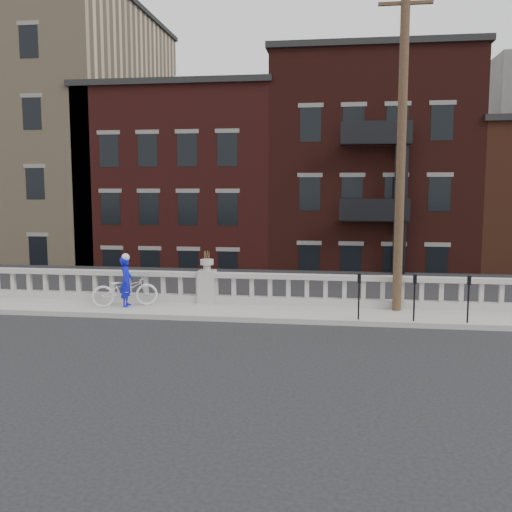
{
  "coord_description": "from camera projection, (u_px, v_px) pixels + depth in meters",
  "views": [
    {
      "loc": [
        4.24,
        -14.53,
        4.01
      ],
      "look_at": [
        1.76,
        3.2,
        1.85
      ],
      "focal_mm": 40.0,
      "sensor_mm": 36.0,
      "label": 1
    }
  ],
  "objects": [
    {
      "name": "lower_level",
      "position": [
        279.0,
        208.0,
        37.62
      ],
      "size": [
        80.0,
        44.0,
        20.8
      ],
      "color": "#605E59",
      "rests_on": "ground"
    },
    {
      "name": "balustrade",
      "position": [
        207.0,
        288.0,
        19.16
      ],
      "size": [
        28.0,
        0.34,
        1.03
      ],
      "color": "gray",
      "rests_on": "sidewalk"
    },
    {
      "name": "bicycle",
      "position": [
        125.0,
        289.0,
        18.56
      ],
      "size": [
        2.23,
        1.52,
        1.11
      ],
      "primitive_type": "imported",
      "rotation": [
        0.0,
        0.0,
        1.98
      ],
      "color": "silver",
      "rests_on": "sidewalk"
    },
    {
      "name": "planter_pedestal",
      "position": [
        207.0,
        283.0,
        19.14
      ],
      "size": [
        0.55,
        0.55,
        1.76
      ],
      "color": "gray",
      "rests_on": "sidewalk"
    },
    {
      "name": "utility_pole",
      "position": [
        401.0,
        147.0,
        17.42
      ],
      "size": [
        1.6,
        0.28,
        10.0
      ],
      "color": "#422D1E",
      "rests_on": "sidewalk"
    },
    {
      "name": "parking_meter_d",
      "position": [
        414.0,
        292.0,
        16.45
      ],
      "size": [
        0.1,
        0.09,
        1.36
      ],
      "color": "black",
      "rests_on": "sidewalk"
    },
    {
      "name": "parking_meter_e",
      "position": [
        469.0,
        294.0,
        16.24
      ],
      "size": [
        0.1,
        0.09,
        1.36
      ],
      "color": "black",
      "rests_on": "sidewalk"
    },
    {
      "name": "cyclist",
      "position": [
        126.0,
        282.0,
        18.54
      ],
      "size": [
        0.46,
        0.64,
        1.63
      ],
      "primitive_type": "imported",
      "rotation": [
        0.0,
        0.0,
        1.69
      ],
      "color": "#0D12CF",
      "rests_on": "sidewalk"
    },
    {
      "name": "parking_meter_c",
      "position": [
        359.0,
        291.0,
        16.67
      ],
      "size": [
        0.1,
        0.09,
        1.36
      ],
      "color": "black",
      "rests_on": "sidewalk"
    },
    {
      "name": "sidewalk",
      "position": [
        201.0,
        311.0,
        18.29
      ],
      "size": [
        32.0,
        2.2,
        0.15
      ],
      "primitive_type": "cube",
      "color": "gray",
      "rests_on": "ground"
    },
    {
      "name": "ground",
      "position": [
        175.0,
        337.0,
        15.35
      ],
      "size": [
        120.0,
        120.0,
        0.0
      ],
      "primitive_type": "plane",
      "color": "black",
      "rests_on": "ground"
    }
  ]
}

